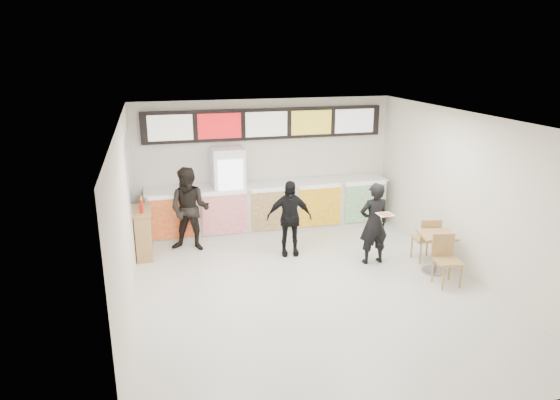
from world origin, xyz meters
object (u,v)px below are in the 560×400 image
object	(u,v)px
customer_mid	(289,218)
customer_left	(190,209)
drinks_fridge	(229,192)
customer_main	(374,223)
service_counter	(270,207)
condiment_ledge	(144,232)
cafe_table	(436,246)

from	to	relation	value
customer_mid	customer_left	bearing A→B (deg)	167.63
drinks_fridge	customer_main	size ratio (longest dim) A/B	1.22
customer_mid	customer_main	bearing A→B (deg)	-20.18
service_counter	condiment_ledge	bearing A→B (deg)	-164.65
customer_left	customer_mid	bearing A→B (deg)	-1.42
drinks_fridge	customer_left	bearing A→B (deg)	-142.85
service_counter	customer_mid	distance (m)	1.46
customer_main	drinks_fridge	bearing A→B (deg)	-44.32
service_counter	cafe_table	world-z (taller)	service_counter
service_counter	drinks_fridge	world-z (taller)	drinks_fridge
customer_main	cafe_table	size ratio (longest dim) A/B	1.02
drinks_fridge	cafe_table	bearing A→B (deg)	-41.03
customer_left	drinks_fridge	bearing A→B (deg)	57.13
drinks_fridge	cafe_table	xyz separation A→B (m)	(3.43, -2.99, -0.47)
service_counter	condiment_ledge	world-z (taller)	condiment_ledge
service_counter	drinks_fridge	size ratio (longest dim) A/B	2.78
customer_left	condiment_ledge	distance (m)	1.03
cafe_table	condiment_ledge	world-z (taller)	condiment_ledge
customer_main	customer_left	size ratio (longest dim) A/B	0.92
drinks_fridge	customer_mid	size ratio (longest dim) A/B	1.28
customer_main	customer_mid	world-z (taller)	customer_main
drinks_fridge	cafe_table	size ratio (longest dim) A/B	1.25
cafe_table	condiment_ledge	distance (m)	5.76
condiment_ledge	customer_main	bearing A→B (deg)	-18.96
service_counter	customer_main	size ratio (longest dim) A/B	3.40
cafe_table	condiment_ledge	xyz separation A→B (m)	(-5.32, 2.20, -0.03)
customer_left	customer_mid	xyz separation A→B (m)	(1.93, -0.76, -0.10)
service_counter	customer_main	xyz separation A→B (m)	(1.54, -2.27, 0.25)
customer_main	cafe_table	distance (m)	1.22
condiment_ledge	service_counter	bearing A→B (deg)	15.35
service_counter	customer_left	xyz separation A→B (m)	(-1.87, -0.69, 0.31)
cafe_table	condiment_ledge	bearing A→B (deg)	167.20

